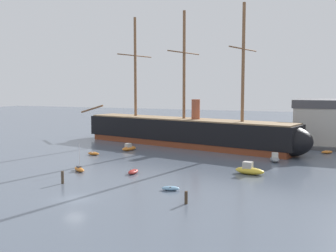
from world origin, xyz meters
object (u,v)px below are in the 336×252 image
object	(u,v)px
dinghy_mid_left	(93,153)
dinghy_near_centre	(133,172)
mooring_piling_nearest	(63,177)
motorboat_alongside_bow	(129,148)
mooring_piling_left_pair	(186,198)
dinghy_far_right	(327,152)
sailboat_far_left	(102,136)
sailboat_foreground_left	(79,169)
motorboat_alongside_stern	(275,158)
tall_ship	(184,131)
motorboat_distant_centre	(228,136)
motorboat_mid_right	(249,170)
dinghy_foreground_right	(171,188)

from	to	relation	value
dinghy_mid_left	dinghy_near_centre	bearing A→B (deg)	-38.19
mooring_piling_nearest	dinghy_near_centre	bearing A→B (deg)	57.38
motorboat_alongside_bow	mooring_piling_left_pair	xyz separation A→B (m)	(25.88, -33.08, 0.20)
dinghy_far_right	sailboat_far_left	bearing A→B (deg)	175.89
sailboat_foreground_left	mooring_piling_nearest	distance (m)	8.57
mooring_piling_nearest	motorboat_alongside_stern	bearing A→B (deg)	48.81
dinghy_near_centre	motorboat_alongside_bow	xyz separation A→B (m)	(-12.13, 20.76, 0.23)
tall_ship	dinghy_near_centre	xyz separation A→B (m)	(3.48, -32.42, -3.13)
motorboat_distant_centre	mooring_piling_nearest	bearing A→B (deg)	-98.91
motorboat_alongside_stern	mooring_piling_left_pair	distance (m)	32.70
sailboat_far_left	mooring_piling_nearest	size ratio (longest dim) A/B	2.63
mooring_piling_nearest	sailboat_foreground_left	bearing A→B (deg)	109.62
dinghy_mid_left	motorboat_alongside_stern	distance (m)	36.47
tall_ship	motorboat_alongside_stern	bearing A→B (deg)	-28.51
motorboat_mid_right	dinghy_far_right	xyz separation A→B (m)	(11.15, 26.70, -0.39)
motorboat_alongside_bow	motorboat_alongside_stern	bearing A→B (deg)	-1.66
dinghy_mid_left	motorboat_mid_right	bearing A→B (deg)	-9.51
tall_ship	motorboat_mid_right	bearing A→B (deg)	-50.50
sailboat_far_left	dinghy_far_right	distance (m)	58.93
tall_ship	sailboat_far_left	size ratio (longest dim) A/B	13.61
motorboat_alongside_bow	motorboat_alongside_stern	xyz separation A→B (m)	(31.82, -0.92, 0.03)
dinghy_near_centre	mooring_piling_left_pair	size ratio (longest dim) A/B	1.95
motorboat_distant_centre	dinghy_near_centre	bearing A→B (deg)	-93.47
tall_ship	mooring_piling_left_pair	world-z (taller)	tall_ship
motorboat_alongside_bow	mooring_piling_left_pair	bearing A→B (deg)	-51.96
dinghy_foreground_right	motorboat_distant_centre	size ratio (longest dim) A/B	0.53
motorboat_alongside_stern	mooring_piling_nearest	world-z (taller)	mooring_piling_nearest
tall_ship	motorboat_distant_centre	world-z (taller)	tall_ship
dinghy_near_centre	motorboat_distant_centre	xyz separation A→B (m)	(3.02, 49.75, 0.34)
sailboat_far_left	motorboat_alongside_stern	bearing A→B (deg)	-19.97
motorboat_mid_right	mooring_piling_nearest	xyz separation A→B (m)	(-23.80, -16.93, 0.21)
motorboat_mid_right	motorboat_alongside_stern	xyz separation A→B (m)	(2.23, 12.81, -0.09)
dinghy_mid_left	mooring_piling_left_pair	size ratio (longest dim) A/B	1.77
dinghy_near_centre	mooring_piling_left_pair	bearing A→B (deg)	-41.86
sailboat_foreground_left	dinghy_far_right	distance (m)	51.93
motorboat_mid_right	sailboat_far_left	world-z (taller)	sailboat_far_left
tall_ship	motorboat_alongside_bow	xyz separation A→B (m)	(-8.65, -11.66, -2.91)
sailboat_foreground_left	motorboat_alongside_stern	xyz separation A→B (m)	(28.90, 21.69, 0.23)
dinghy_far_right	motorboat_mid_right	bearing A→B (deg)	-112.67
motorboat_alongside_stern	tall_ship	bearing A→B (deg)	151.49
motorboat_alongside_stern	motorboat_distant_centre	size ratio (longest dim) A/B	0.89
dinghy_foreground_right	mooring_piling_nearest	size ratio (longest dim) A/B	1.44
dinghy_mid_left	motorboat_distant_centre	world-z (taller)	motorboat_distant_centre
sailboat_foreground_left	sailboat_far_left	size ratio (longest dim) A/B	0.94
sailboat_foreground_left	mooring_piling_nearest	size ratio (longest dim) A/B	2.47
tall_ship	dinghy_far_right	bearing A→B (deg)	2.34
motorboat_distant_centre	mooring_piling_nearest	world-z (taller)	motorboat_distant_centre
dinghy_foreground_right	dinghy_mid_left	world-z (taller)	dinghy_mid_left
motorboat_mid_right	dinghy_foreground_right	bearing A→B (deg)	-118.78
dinghy_foreground_right	motorboat_distant_centre	bearing A→B (deg)	96.60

